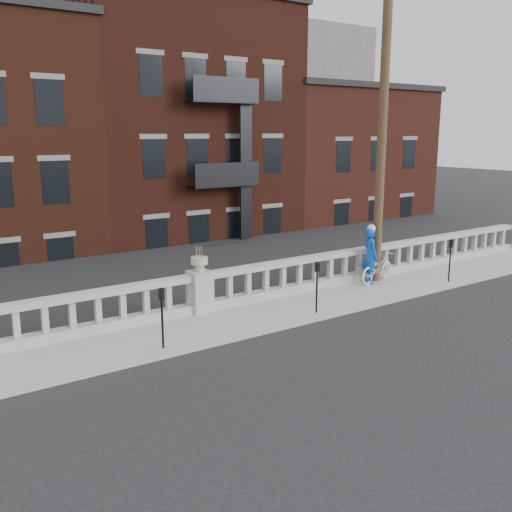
# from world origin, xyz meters

# --- Properties ---
(ground) EXTENTS (120.00, 120.00, 0.00)m
(ground) POSITION_xyz_m (0.00, 0.00, 0.00)
(ground) COLOR black
(ground) RESTS_ON ground
(sidewalk) EXTENTS (32.00, 2.20, 0.15)m
(sidewalk) POSITION_xyz_m (0.00, 3.00, 0.07)
(sidewalk) COLOR gray
(sidewalk) RESTS_ON ground
(balustrade) EXTENTS (28.00, 0.34, 1.03)m
(balustrade) POSITION_xyz_m (0.00, 3.95, 0.64)
(balustrade) COLOR gray
(balustrade) RESTS_ON sidewalk
(planter_pedestal) EXTENTS (0.55, 0.55, 1.76)m
(planter_pedestal) POSITION_xyz_m (0.00, 3.95, 0.83)
(planter_pedestal) COLOR gray
(planter_pedestal) RESTS_ON sidewalk
(lower_level) EXTENTS (80.00, 44.00, 20.80)m
(lower_level) POSITION_xyz_m (0.56, 23.04, 2.63)
(lower_level) COLOR #605E59
(lower_level) RESTS_ON ground
(utility_pole) EXTENTS (1.60, 0.28, 10.00)m
(utility_pole) POSITION_xyz_m (6.20, 3.60, 5.24)
(utility_pole) COLOR #422D1E
(utility_pole) RESTS_ON sidewalk
(parking_meter_b) EXTENTS (0.10, 0.09, 1.36)m
(parking_meter_b) POSITION_xyz_m (-1.95, 2.15, 1.00)
(parking_meter_b) COLOR black
(parking_meter_b) RESTS_ON sidewalk
(parking_meter_c) EXTENTS (0.10, 0.09, 1.36)m
(parking_meter_c) POSITION_xyz_m (2.47, 2.15, 1.00)
(parking_meter_c) COLOR black
(parking_meter_c) RESTS_ON sidewalk
(parking_meter_d) EXTENTS (0.10, 0.09, 1.36)m
(parking_meter_d) POSITION_xyz_m (7.97, 2.15, 1.00)
(parking_meter_d) COLOR black
(parking_meter_d) RESTS_ON sidewalk
(bicycle) EXTENTS (1.79, 0.97, 0.89)m
(bicycle) POSITION_xyz_m (6.10, 3.46, 0.60)
(bicycle) COLOR silver
(bicycle) RESTS_ON sidewalk
(cyclist) EXTENTS (0.58, 0.73, 1.75)m
(cyclist) POSITION_xyz_m (5.81, 3.49, 1.02)
(cyclist) COLOR #0C44BD
(cyclist) RESTS_ON sidewalk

